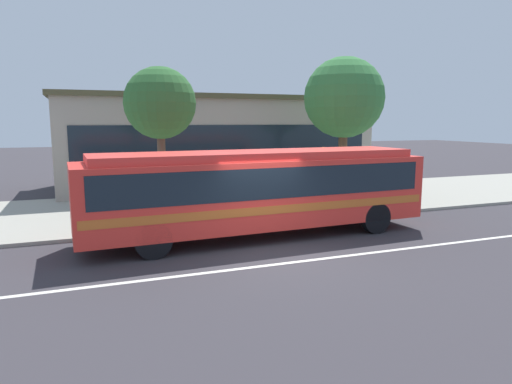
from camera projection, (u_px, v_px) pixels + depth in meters
The scene contains 11 objects.
ground_plane at pixel (273, 255), 12.42m from camera, with size 120.00×120.00×0.00m, color #373338.
sidewalk_slab at pixel (204, 206), 19.20m from camera, with size 60.00×8.00×0.12m, color #9F9B8E.
lane_stripe_center at pixel (286, 263), 11.68m from camera, with size 56.00×0.16×0.01m, color silver.
transit_bus at pixel (259, 187), 14.17m from camera, with size 10.92×2.81×2.69m.
pedestrian_waiting_near_sign at pixel (263, 188), 17.51m from camera, with size 0.39×0.39×1.64m.
pedestrian_walking_along_curb at pixel (339, 183), 18.74m from camera, with size 0.47×0.47×1.65m.
pedestrian_standing_by_tree at pixel (328, 184), 18.14m from camera, with size 0.48×0.48×1.74m.
bus_stop_sign at pixel (326, 171), 17.34m from camera, with size 0.13×0.44×2.51m.
street_tree_near_stop at pixel (160, 104), 16.87m from camera, with size 2.66×2.66×5.47m.
street_tree_mid_block at pixel (344, 98), 20.14m from camera, with size 3.54×3.54×6.28m.
station_building at pixel (213, 142), 25.59m from camera, with size 16.57×7.43×4.92m.
Camera 1 is at (-4.77, -11.04, 3.59)m, focal length 32.10 mm.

